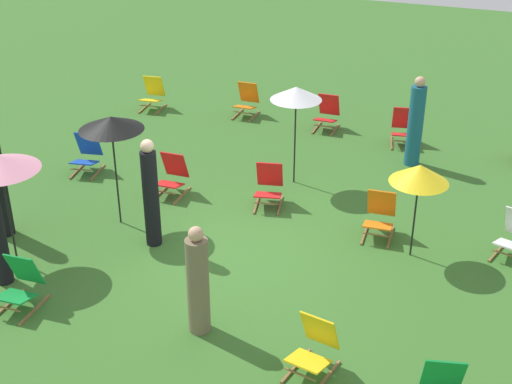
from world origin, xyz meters
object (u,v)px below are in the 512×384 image
(umbrella_1, at_px, (420,174))
(person_4, at_px, (151,195))
(deckchair_10, at_px, (269,186))
(person_1, at_px, (415,124))
(deckchair_3, at_px, (247,101))
(person_2, at_px, (198,283))
(deckchair_4, at_px, (172,176))
(deckchair_5, at_px, (20,285))
(umbrella_3, at_px, (111,123))
(deckchair_7, at_px, (314,348))
(deckchair_6, at_px, (153,95))
(umbrella_0, at_px, (0,163))
(deckchair_0, at_px, (380,216))
(umbrella_2, at_px, (296,94))
(deckchair_2, at_px, (327,114))
(deckchair_9, at_px, (403,128))
(deckchair_13, at_px, (87,155))

(umbrella_1, bearing_deg, person_4, -162.73)
(deckchair_10, height_order, person_1, person_1)
(deckchair_3, height_order, person_2, person_2)
(deckchair_4, height_order, deckchair_10, same)
(deckchair_4, height_order, person_2, person_2)
(deckchair_5, relative_size, umbrella_3, 0.41)
(deckchair_7, bearing_deg, deckchair_10, 128.42)
(deckchair_6, relative_size, umbrella_0, 0.45)
(deckchair_0, xyz_separation_m, deckchair_10, (-2.16, 0.34, 0.00))
(deckchair_10, distance_m, umbrella_1, 3.11)
(deckchair_6, xyz_separation_m, umbrella_1, (7.34, -4.43, 1.11))
(umbrella_0, relative_size, umbrella_1, 1.14)
(deckchair_3, xyz_separation_m, umbrella_3, (-0.01, -5.74, 1.52))
(umbrella_2, bearing_deg, deckchair_2, 94.51)
(deckchair_4, relative_size, umbrella_2, 0.42)
(deckchair_4, xyz_separation_m, person_4, (0.58, -1.75, 0.55))
(deckchair_7, relative_size, umbrella_0, 0.45)
(deckchair_2, bearing_deg, deckchair_0, -64.54)
(deckchair_3, relative_size, person_1, 0.44)
(deckchair_7, bearing_deg, umbrella_1, 89.42)
(umbrella_0, xyz_separation_m, person_1, (5.20, 6.16, -0.84))
(person_1, bearing_deg, deckchair_4, -138.14)
(umbrella_2, bearing_deg, deckchair_9, 60.16)
(person_4, bearing_deg, umbrella_2, 137.76)
(deckchair_0, xyz_separation_m, umbrella_1, (0.64, -0.43, 1.11))
(umbrella_0, relative_size, umbrella_2, 0.94)
(deckchair_3, height_order, umbrella_0, umbrella_0)
(umbrella_1, bearing_deg, deckchair_3, 135.63)
(deckchair_13, relative_size, umbrella_0, 0.45)
(deckchair_4, relative_size, umbrella_0, 0.45)
(deckchair_0, bearing_deg, person_2, -121.12)
(deckchair_13, bearing_deg, deckchair_2, 34.81)
(deckchair_4, xyz_separation_m, person_1, (3.98, 3.10, 0.53))
(deckchair_5, height_order, person_4, person_4)
(umbrella_0, distance_m, person_2, 3.70)
(deckchair_0, height_order, deckchair_5, same)
(umbrella_0, bearing_deg, deckchair_4, 68.29)
(deckchair_4, xyz_separation_m, deckchair_9, (3.57, 4.11, 0.00))
(deckchair_2, bearing_deg, deckchair_7, -76.14)
(umbrella_0, relative_size, umbrella_3, 0.93)
(person_2, bearing_deg, deckchair_0, 8.75)
(deckchair_5, distance_m, person_2, 2.71)
(deckchair_7, bearing_deg, umbrella_3, 161.19)
(person_2, bearing_deg, person_4, 78.94)
(deckchair_13, distance_m, person_4, 3.36)
(umbrella_3, distance_m, person_2, 3.62)
(deckchair_0, relative_size, deckchair_9, 0.98)
(deckchair_0, height_order, umbrella_2, umbrella_2)
(umbrella_1, distance_m, umbrella_2, 3.27)
(deckchair_3, bearing_deg, deckchair_0, -48.11)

